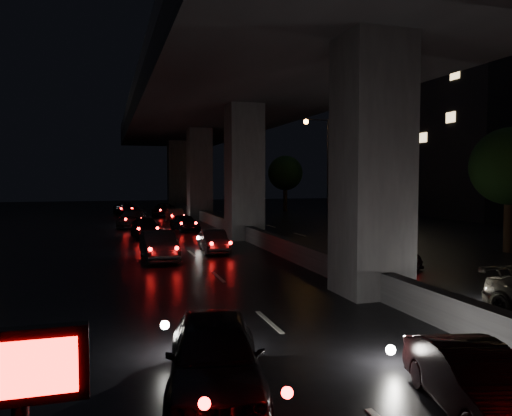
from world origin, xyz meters
name	(u,v)px	position (x,y,z in m)	size (l,w,h in m)	color
ground	(270,250)	(0.00, 0.00, 0.00)	(120.00, 120.00, 0.00)	black
viaduct	(244,99)	(0.00, 5.00, 8.34)	(12.00, 80.00, 10.50)	#363739
median_barrier	(244,232)	(0.00, 5.00, 0.42)	(0.45, 70.00, 0.85)	#363739
building_right_far	(457,141)	(27.00, 20.00, 7.50)	(12.00, 22.00, 15.00)	black
tree_b	(510,167)	(11.00, -4.00, 4.20)	(3.80, 3.80, 6.12)	black
tree_c	(354,171)	(11.00, 12.00, 4.20)	(3.80, 3.80, 6.12)	black
tree_d	(285,173)	(11.00, 28.00, 4.20)	(3.80, 3.80, 6.12)	black
streetlight_far	(323,156)	(10.97, 18.00, 5.66)	(2.52, 0.44, 9.00)	#2D2D33
car_0	(215,355)	(-6.19, -15.76, 0.67)	(1.57, 3.91, 1.33)	black
car_1	(475,381)	(-2.51, -17.60, 0.53)	(1.12, 3.21, 1.06)	black
car_3	(382,252)	(3.10, -5.52, 0.54)	(1.52, 3.74, 1.08)	black
car_4	(159,246)	(-5.71, -1.50, 0.65)	(1.37, 3.92, 1.29)	black
car_5	(214,241)	(-2.87, 0.15, 0.54)	(1.13, 3.25, 1.07)	black
car_6	(146,227)	(-5.66, 7.16, 0.64)	(1.51, 3.74, 1.28)	black
car_7	(132,219)	(-6.13, 14.05, 0.65)	(1.82, 4.47, 1.30)	black
car_8	(185,223)	(-2.78, 10.40, 0.58)	(1.36, 3.38, 1.15)	black
car_9	(175,216)	(-2.52, 17.38, 0.56)	(1.19, 3.42, 1.13)	#44413B
car_10	(164,210)	(-2.72, 23.98, 0.63)	(2.08, 4.50, 1.25)	black
car_11	(126,209)	(-6.09, 27.56, 0.61)	(2.03, 4.41, 1.23)	black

